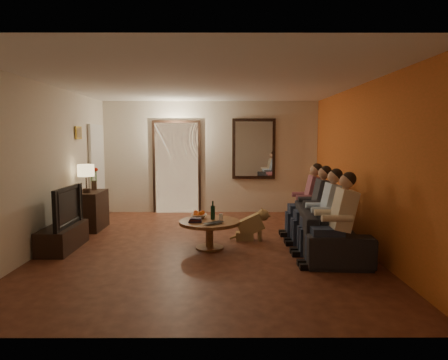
{
  "coord_description": "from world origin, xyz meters",
  "views": [
    {
      "loc": [
        0.28,
        -6.34,
        1.75
      ],
      "look_at": [
        0.3,
        0.3,
        1.05
      ],
      "focal_mm": 32.0,
      "sensor_mm": 36.0,
      "label": 1
    }
  ],
  "objects_px": {
    "person_c": "(317,208)",
    "person_d": "(310,203)",
    "laptop": "(215,224)",
    "table_lamp": "(86,178)",
    "dog": "(250,224)",
    "wine_bottle": "(213,210)",
    "person_b": "(327,215)",
    "coffee_table": "(210,235)",
    "tv": "(61,206)",
    "sofa": "(328,229)",
    "bowl": "(199,216)",
    "person_a": "(339,224)",
    "tv_stand": "(63,238)",
    "dresser": "(91,210)"
  },
  "relations": [
    {
      "from": "sofa",
      "to": "tv",
      "type": "bearing_deg",
      "value": 94.49
    },
    {
      "from": "dresser",
      "to": "sofa",
      "type": "height_order",
      "value": "dresser"
    },
    {
      "from": "tv_stand",
      "to": "bowl",
      "type": "relative_size",
      "value": 4.3
    },
    {
      "from": "sofa",
      "to": "person_d",
      "type": "bearing_deg",
      "value": 11.13
    },
    {
      "from": "coffee_table",
      "to": "wine_bottle",
      "type": "bearing_deg",
      "value": 63.43
    },
    {
      "from": "sofa",
      "to": "person_a",
      "type": "xyz_separation_m",
      "value": [
        -0.1,
        -0.9,
        0.27
      ]
    },
    {
      "from": "person_a",
      "to": "laptop",
      "type": "height_order",
      "value": "person_a"
    },
    {
      "from": "tv_stand",
      "to": "dog",
      "type": "bearing_deg",
      "value": 10.43
    },
    {
      "from": "dresser",
      "to": "bowl",
      "type": "height_order",
      "value": "dresser"
    },
    {
      "from": "tv_stand",
      "to": "person_b",
      "type": "relative_size",
      "value": 0.93
    },
    {
      "from": "table_lamp",
      "to": "wine_bottle",
      "type": "bearing_deg",
      "value": -23.8
    },
    {
      "from": "tv_stand",
      "to": "bowl",
      "type": "xyz_separation_m",
      "value": [
        2.14,
        0.24,
        0.3
      ]
    },
    {
      "from": "table_lamp",
      "to": "wine_bottle",
      "type": "relative_size",
      "value": 1.74
    },
    {
      "from": "person_b",
      "to": "bowl",
      "type": "distance_m",
      "value": 2.03
    },
    {
      "from": "sofa",
      "to": "coffee_table",
      "type": "bearing_deg",
      "value": 93.5
    },
    {
      "from": "person_a",
      "to": "person_c",
      "type": "height_order",
      "value": "same"
    },
    {
      "from": "sofa",
      "to": "wine_bottle",
      "type": "height_order",
      "value": "wine_bottle"
    },
    {
      "from": "tv",
      "to": "wine_bottle",
      "type": "relative_size",
      "value": 3.5
    },
    {
      "from": "person_c",
      "to": "bowl",
      "type": "bearing_deg",
      "value": -178.87
    },
    {
      "from": "tv",
      "to": "sofa",
      "type": "relative_size",
      "value": 0.48
    },
    {
      "from": "person_c",
      "to": "person_b",
      "type": "bearing_deg",
      "value": -90.0
    },
    {
      "from": "tv_stand",
      "to": "wine_bottle",
      "type": "distance_m",
      "value": 2.41
    },
    {
      "from": "tv_stand",
      "to": "coffee_table",
      "type": "relative_size",
      "value": 1.16
    },
    {
      "from": "bowl",
      "to": "dresser",
      "type": "bearing_deg",
      "value": 151.85
    },
    {
      "from": "coffee_table",
      "to": "tv",
      "type": "bearing_deg",
      "value": -179.5
    },
    {
      "from": "dresser",
      "to": "tv",
      "type": "height_order",
      "value": "tv"
    },
    {
      "from": "person_b",
      "to": "laptop",
      "type": "relative_size",
      "value": 3.65
    },
    {
      "from": "table_lamp",
      "to": "person_c",
      "type": "xyz_separation_m",
      "value": [
        4.09,
        -0.89,
        -0.41
      ]
    },
    {
      "from": "coffee_table",
      "to": "bowl",
      "type": "xyz_separation_m",
      "value": [
        -0.18,
        0.22,
        0.26
      ]
    },
    {
      "from": "tv",
      "to": "coffee_table",
      "type": "bearing_deg",
      "value": -89.5
    },
    {
      "from": "person_c",
      "to": "person_d",
      "type": "xyz_separation_m",
      "value": [
        0.0,
        0.6,
        0.0
      ]
    },
    {
      "from": "tv",
      "to": "laptop",
      "type": "xyz_separation_m",
      "value": [
        2.42,
        -0.26,
        -0.22
      ]
    },
    {
      "from": "sofa",
      "to": "wine_bottle",
      "type": "xyz_separation_m",
      "value": [
        -1.82,
        0.14,
        0.28
      ]
    },
    {
      "from": "tv_stand",
      "to": "person_d",
      "type": "xyz_separation_m",
      "value": [
        4.09,
        0.88,
        0.41
      ]
    },
    {
      "from": "dresser",
      "to": "tv",
      "type": "relative_size",
      "value": 0.76
    },
    {
      "from": "person_d",
      "to": "tv_stand",
      "type": "bearing_deg",
      "value": -167.86
    },
    {
      "from": "person_a",
      "to": "person_b",
      "type": "distance_m",
      "value": 0.6
    },
    {
      "from": "person_c",
      "to": "coffee_table",
      "type": "distance_m",
      "value": 1.82
    },
    {
      "from": "person_c",
      "to": "laptop",
      "type": "height_order",
      "value": "person_c"
    },
    {
      "from": "person_a",
      "to": "person_c",
      "type": "bearing_deg",
      "value": 90.0
    },
    {
      "from": "tv",
      "to": "person_a",
      "type": "relative_size",
      "value": 0.9
    },
    {
      "from": "bowl",
      "to": "laptop",
      "type": "bearing_deg",
      "value": -60.75
    },
    {
      "from": "dresser",
      "to": "person_b",
      "type": "height_order",
      "value": "person_b"
    },
    {
      "from": "person_c",
      "to": "person_d",
      "type": "bearing_deg",
      "value": 90.0
    },
    {
      "from": "sofa",
      "to": "laptop",
      "type": "bearing_deg",
      "value": 102.47
    },
    {
      "from": "wine_bottle",
      "to": "laptop",
      "type": "distance_m",
      "value": 0.41
    },
    {
      "from": "tv",
      "to": "person_a",
      "type": "xyz_separation_m",
      "value": [
        4.09,
        -0.92,
        -0.08
      ]
    },
    {
      "from": "dog",
      "to": "bowl",
      "type": "height_order",
      "value": "dog"
    },
    {
      "from": "coffee_table",
      "to": "wine_bottle",
      "type": "xyz_separation_m",
      "value": [
        0.05,
        0.1,
        0.38
      ]
    },
    {
      "from": "dog",
      "to": "wine_bottle",
      "type": "bearing_deg",
      "value": -145.7
    }
  ]
}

